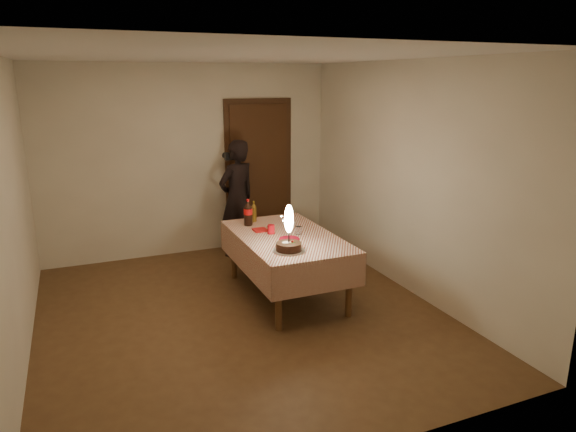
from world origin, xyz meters
The scene contains 11 objects.
ground centered at (0.00, 0.00, 0.00)m, with size 4.00×4.50×0.01m, color brown.
room_shell centered at (0.03, 0.08, 1.65)m, with size 4.04×4.54×2.62m.
dining_table centered at (0.63, 0.29, 0.62)m, with size 1.02×1.72×0.72m.
birthday_cake centered at (0.45, -0.20, 0.84)m, with size 0.33×0.33×0.48m.
red_plate centered at (0.60, 0.15, 0.72)m, with size 0.22×0.22×0.01m, color red.
red_cup centered at (0.50, 0.42, 0.77)m, with size 0.08×0.08×0.10m, color red.
clear_cup centered at (0.77, 0.28, 0.76)m, with size 0.07×0.07×0.09m, color white.
napkin_stack centered at (0.42, 0.57, 0.73)m, with size 0.15×0.15×0.02m, color red.
cola_bottle centered at (0.37, 0.84, 0.87)m, with size 0.10×0.10×0.32m.
amber_bottle_left centered at (0.48, 0.97, 0.83)m, with size 0.06×0.06×0.25m.
photographer centered at (0.55, 1.85, 0.81)m, with size 0.69×0.59×1.61m.
Camera 1 is at (-1.46, -4.72, 2.40)m, focal length 32.00 mm.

